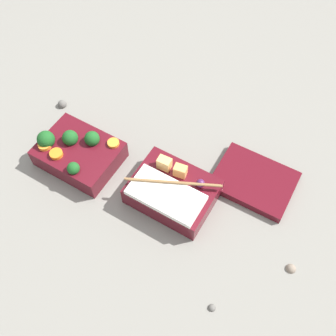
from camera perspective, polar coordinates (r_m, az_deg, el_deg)
ground_plane at (r=0.89m, az=-4.83°, el=-1.35°), size 3.00×3.00×0.00m
bento_tray_vegetable at (r=0.91m, az=-12.96°, el=2.22°), size 0.18×0.14×0.08m
bento_tray_rice at (r=0.84m, az=0.61°, el=-3.42°), size 0.19×0.13×0.08m
bento_lid at (r=0.89m, az=12.38°, el=-1.82°), size 0.17×0.13×0.02m
pebble_0 at (r=0.78m, az=6.40°, el=-19.48°), size 0.01×0.01×0.01m
pebble_2 at (r=1.05m, az=-15.10°, el=8.93°), size 0.02×0.02×0.02m
pebble_3 at (r=0.83m, az=17.47°, el=-13.68°), size 0.02×0.02×0.02m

